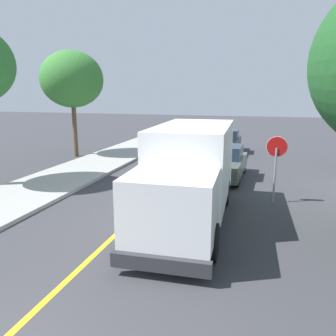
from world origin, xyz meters
The scene contains 6 objects.
centre_line_yellow centered at (0.00, 10.00, 0.00)m, with size 0.16×56.00×0.01m, color gold.
box_truck centered at (1.93, 7.51, 1.77)m, with size 2.71×7.28×3.20m.
parked_car_near centered at (2.39, 13.69, 0.79)m, with size 1.97×4.47×1.67m.
parked_car_mid centered at (1.64, 21.07, 0.79)m, with size 1.83×4.41×1.67m.
stop_sign centered at (4.71, 10.34, 1.86)m, with size 0.80×0.10×2.65m.
street_tree_down_block centered at (-8.06, 16.91, 5.10)m, with size 4.06×4.06×6.95m.
Camera 1 is at (4.22, -3.06, 4.30)m, focal length 35.88 mm.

